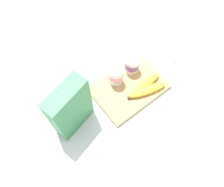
# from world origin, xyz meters

# --- Properties ---
(ground_plane) EXTENTS (2.40, 2.40, 0.00)m
(ground_plane) POSITION_xyz_m (0.00, 0.00, 0.00)
(ground_plane) COLOR silver
(cutting_board) EXTENTS (0.33, 0.24, 0.02)m
(cutting_board) POSITION_xyz_m (0.00, 0.00, 0.01)
(cutting_board) COLOR tan
(cutting_board) RESTS_ON ground_plane
(cereal_box) EXTENTS (0.19, 0.11, 0.27)m
(cereal_box) POSITION_xyz_m (-0.29, 0.02, 0.14)
(cereal_box) COLOR #38844C
(cereal_box) RESTS_ON ground_plane
(yogurt_cup_front) EXTENTS (0.07, 0.07, 0.10)m
(yogurt_cup_front) POSITION_xyz_m (-0.03, 0.06, 0.07)
(yogurt_cup_front) COLOR white
(yogurt_cup_front) RESTS_ON cutting_board
(yogurt_cup_back) EXTENTS (0.07, 0.07, 0.08)m
(yogurt_cup_back) POSITION_xyz_m (0.07, 0.07, 0.06)
(yogurt_cup_back) COLOR white
(yogurt_cup_back) RESTS_ON cutting_board
(banana_bunch) EXTENTS (0.20, 0.10, 0.04)m
(banana_bunch) POSITION_xyz_m (0.05, -0.06, 0.04)
(banana_bunch) COLOR yellow
(banana_bunch) RESTS_ON cutting_board
(spoon) EXTENTS (0.13, 0.04, 0.01)m
(spoon) POSITION_xyz_m (0.26, -0.02, 0.01)
(spoon) COLOR silver
(spoon) RESTS_ON ground_plane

